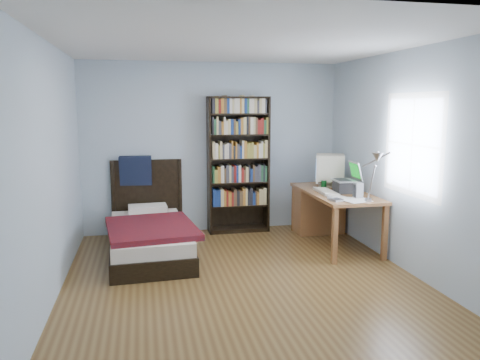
% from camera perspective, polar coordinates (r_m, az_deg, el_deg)
% --- Properties ---
extents(room, '(4.20, 4.24, 2.50)m').
position_cam_1_polar(room, '(4.94, 0.57, 1.80)').
color(room, brown).
rests_on(room, ground).
extents(desk, '(0.75, 1.63, 0.73)m').
position_cam_1_polar(desk, '(6.90, 10.00, -3.27)').
color(desk, brown).
rests_on(desk, floor).
extents(crt_monitor, '(0.53, 0.49, 0.47)m').
position_cam_1_polar(crt_monitor, '(6.78, 10.79, 1.43)').
color(crt_monitor, beige).
rests_on(crt_monitor, desk).
extents(laptop, '(0.34, 0.35, 0.41)m').
position_cam_1_polar(laptop, '(6.36, 12.70, -0.48)').
color(laptop, '#2D2D30').
rests_on(laptop, desk).
extents(desk_lamp, '(0.25, 0.55, 0.65)m').
position_cam_1_polar(desk_lamp, '(5.37, 16.27, 2.05)').
color(desk_lamp, '#99999E').
rests_on(desk_lamp, desk).
extents(keyboard, '(0.23, 0.52, 0.05)m').
position_cam_1_polar(keyboard, '(6.29, 10.43, -1.41)').
color(keyboard, beige).
rests_on(keyboard, desk).
extents(speaker, '(0.10, 0.10, 0.19)m').
position_cam_1_polar(speaker, '(6.03, 14.22, -1.23)').
color(speaker, gray).
rests_on(speaker, desk).
extents(soda_can, '(0.07, 0.07, 0.13)m').
position_cam_1_polar(soda_can, '(6.54, 10.18, -0.59)').
color(soda_can, '#083B1A').
rests_on(soda_can, desk).
extents(mouse, '(0.06, 0.11, 0.04)m').
position_cam_1_polar(mouse, '(6.71, 10.23, -0.75)').
color(mouse, silver).
rests_on(mouse, desk).
extents(phone_silver, '(0.06, 0.10, 0.02)m').
position_cam_1_polar(phone_silver, '(6.03, 10.81, -1.94)').
color(phone_silver, silver).
rests_on(phone_silver, desk).
extents(phone_grey, '(0.07, 0.11, 0.02)m').
position_cam_1_polar(phone_grey, '(5.90, 10.86, -2.18)').
color(phone_grey, gray).
rests_on(phone_grey, desk).
extents(external_drive, '(0.15, 0.15, 0.03)m').
position_cam_1_polar(external_drive, '(5.79, 11.66, -2.41)').
color(external_drive, gray).
rests_on(external_drive, desk).
extents(bookshelf, '(0.90, 0.30, 2.00)m').
position_cam_1_polar(bookshelf, '(6.92, -0.22, 1.86)').
color(bookshelf, black).
rests_on(bookshelf, floor).
extents(bed, '(1.16, 2.06, 1.16)m').
position_cam_1_polar(bed, '(6.14, -11.06, -6.37)').
color(bed, black).
rests_on(bed, floor).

